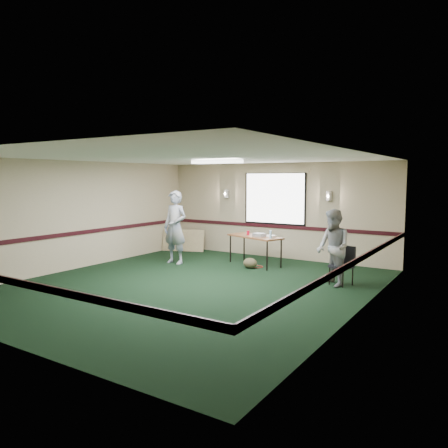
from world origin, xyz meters
The scene contains 13 objects.
ground centered at (0.00, 0.00, 0.00)m, with size 8.00×8.00×0.00m, color black.
room_shell centered at (0.00, 2.12, 1.58)m, with size 8.00×8.02×8.00m.
folding_table centered at (0.08, 2.68, 0.72)m, with size 1.66×1.08×0.77m.
projector centered at (0.25, 2.58, 0.82)m, with size 0.28×0.23×0.09m, color gray.
game_console centered at (0.56, 2.67, 0.80)m, with size 0.21×0.17×0.05m, color white.
red_cup centered at (-0.17, 2.75, 0.83)m, with size 0.08×0.08×0.12m, color red.
water_bottle centered at (0.65, 2.44, 0.87)m, with size 0.06×0.06×0.20m, color #9AD1FD.
duffel_bag centered at (0.18, 2.24, 0.13)m, with size 0.37×0.28×0.26m, color #443E27.
cable_coil centered at (0.25, 2.47, 0.01)m, with size 0.32×0.32×0.02m, color red.
folded_table centered at (-2.85, 3.40, 0.34)m, with size 1.32×0.06×0.68m, color #9D7F61.
conference_chair centered at (2.69, 1.85, 0.48)m, with size 0.51×0.52×0.83m.
person_left centered at (-1.83, 1.75, 0.97)m, with size 0.71×0.46×1.94m, color #455B98.
person_right centered at (2.52, 1.62, 0.81)m, with size 0.79×0.61×1.62m, color #80A2C7.
Camera 1 is at (5.47, -7.26, 2.27)m, focal length 35.00 mm.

